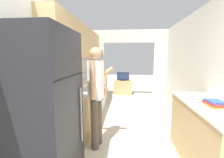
% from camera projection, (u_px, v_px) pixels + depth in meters
% --- Properties ---
extents(wall_left, '(0.38, 6.91, 2.50)m').
position_uv_depth(wall_left, '(68.00, 57.00, 3.16)').
color(wall_left, silver).
rests_on(wall_left, ground_plane).
extents(wall_right, '(0.06, 6.91, 2.50)m').
position_uv_depth(wall_right, '(213.00, 74.00, 2.53)').
color(wall_right, silver).
rests_on(wall_right, ground_plane).
extents(wall_far_with_doorway, '(3.12, 0.06, 2.50)m').
position_uv_depth(wall_far_with_doorway, '(129.00, 59.00, 5.48)').
color(wall_far_with_doorway, silver).
rests_on(wall_far_with_doorway, ground_plane).
extents(counter_left, '(0.62, 3.31, 0.91)m').
position_uv_depth(counter_left, '(86.00, 102.00, 3.65)').
color(counter_left, tan).
rests_on(counter_left, ground_plane).
extents(counter_right, '(0.62, 1.45, 0.91)m').
position_uv_depth(counter_right, '(210.00, 137.00, 2.04)').
color(counter_right, tan).
rests_on(counter_right, ground_plane).
extents(refrigerator, '(0.70, 0.84, 1.84)m').
position_uv_depth(refrigerator, '(44.00, 111.00, 1.73)').
color(refrigerator, black).
rests_on(refrigerator, ground_plane).
extents(range_oven, '(0.66, 0.80, 1.05)m').
position_uv_depth(range_oven, '(93.00, 93.00, 4.49)').
color(range_oven, white).
rests_on(range_oven, ground_plane).
extents(person, '(0.54, 0.42, 1.69)m').
position_uv_depth(person, '(96.00, 95.00, 2.49)').
color(person, '#4C4238').
rests_on(person, ground_plane).
extents(book_stack, '(0.25, 0.31, 0.07)m').
position_uv_depth(book_stack, '(216.00, 104.00, 1.92)').
color(book_stack, '#C67028').
rests_on(book_stack, counter_right).
extents(tv_cabinet, '(0.75, 0.42, 0.58)m').
position_uv_depth(tv_cabinet, '(123.00, 87.00, 6.21)').
color(tv_cabinet, tan).
rests_on(tv_cabinet, ground_plane).
extents(television, '(0.49, 0.16, 0.34)m').
position_uv_depth(television, '(123.00, 77.00, 6.10)').
color(television, black).
rests_on(television, tv_cabinet).
extents(knife, '(0.13, 0.29, 0.02)m').
position_uv_depth(knife, '(97.00, 75.00, 5.07)').
color(knife, '#B7B7BC').
rests_on(knife, counter_left).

